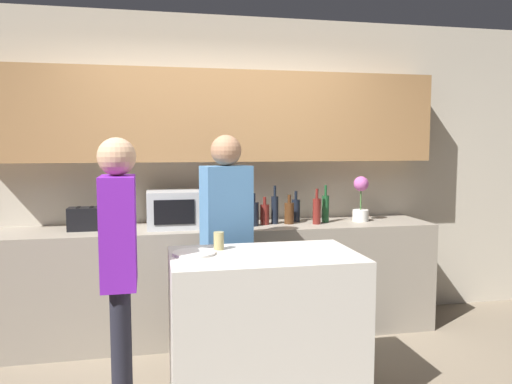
{
  "coord_description": "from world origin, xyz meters",
  "views": [
    {
      "loc": [
        -0.55,
        -2.66,
        1.59
      ],
      "look_at": [
        0.1,
        0.47,
        1.29
      ],
      "focal_mm": 35.0,
      "sensor_mm": 36.0,
      "label": 1
    }
  ],
  "objects_px": {
    "microwave": "(179,209)",
    "potted_plant": "(361,199)",
    "toaster": "(85,219)",
    "bottle_6": "(325,208)",
    "cup_0": "(219,241)",
    "bottle_3": "(289,213)",
    "bottle_1": "(265,214)",
    "bottle_0": "(254,213)",
    "bottle_2": "(275,209)",
    "person_left": "(226,229)",
    "person_center": "(119,255)",
    "bottle_5": "(317,211)",
    "plate_on_island": "(194,253)",
    "bottle_4": "(296,210)"
  },
  "relations": [
    {
      "from": "plate_on_island",
      "to": "person_left",
      "type": "bearing_deg",
      "value": 62.91
    },
    {
      "from": "bottle_0",
      "to": "bottle_5",
      "type": "relative_size",
      "value": 0.91
    },
    {
      "from": "potted_plant",
      "to": "toaster",
      "type": "bearing_deg",
      "value": -180.0
    },
    {
      "from": "bottle_0",
      "to": "bottle_2",
      "type": "distance_m",
      "value": 0.21
    },
    {
      "from": "bottle_5",
      "to": "plate_on_island",
      "type": "relative_size",
      "value": 1.16
    },
    {
      "from": "bottle_1",
      "to": "person_left",
      "type": "bearing_deg",
      "value": -125.61
    },
    {
      "from": "bottle_1",
      "to": "bottle_3",
      "type": "distance_m",
      "value": 0.21
    },
    {
      "from": "bottle_4",
      "to": "plate_on_island",
      "type": "bearing_deg",
      "value": -129.02
    },
    {
      "from": "cup_0",
      "to": "person_left",
      "type": "bearing_deg",
      "value": 75.45
    },
    {
      "from": "toaster",
      "to": "bottle_5",
      "type": "height_order",
      "value": "bottle_5"
    },
    {
      "from": "potted_plant",
      "to": "cup_0",
      "type": "xyz_separation_m",
      "value": [
        -1.39,
        -1.01,
        -0.13
      ]
    },
    {
      "from": "bottle_1",
      "to": "bottle_2",
      "type": "xyz_separation_m",
      "value": [
        0.09,
        0.02,
        0.03
      ]
    },
    {
      "from": "microwave",
      "to": "plate_on_island",
      "type": "relative_size",
      "value": 2.0
    },
    {
      "from": "bottle_5",
      "to": "bottle_6",
      "type": "distance_m",
      "value": 0.13
    },
    {
      "from": "bottle_5",
      "to": "person_left",
      "type": "relative_size",
      "value": 0.18
    },
    {
      "from": "potted_plant",
      "to": "person_center",
      "type": "relative_size",
      "value": 0.24
    },
    {
      "from": "microwave",
      "to": "bottle_5",
      "type": "height_order",
      "value": "bottle_5"
    },
    {
      "from": "bottle_0",
      "to": "bottle_3",
      "type": "relative_size",
      "value": 1.09
    },
    {
      "from": "potted_plant",
      "to": "bottle_3",
      "type": "xyz_separation_m",
      "value": [
        -0.66,
        -0.02,
        -0.1
      ]
    },
    {
      "from": "bottle_1",
      "to": "bottle_5",
      "type": "xyz_separation_m",
      "value": [
        0.44,
        -0.07,
        0.03
      ]
    },
    {
      "from": "plate_on_island",
      "to": "cup_0",
      "type": "distance_m",
      "value": 0.2
    },
    {
      "from": "bottle_5",
      "to": "plate_on_island",
      "type": "height_order",
      "value": "bottle_5"
    },
    {
      "from": "bottle_1",
      "to": "bottle_2",
      "type": "bearing_deg",
      "value": 13.27
    },
    {
      "from": "bottle_6",
      "to": "cup_0",
      "type": "height_order",
      "value": "bottle_6"
    },
    {
      "from": "potted_plant",
      "to": "bottle_0",
      "type": "bearing_deg",
      "value": -176.14
    },
    {
      "from": "microwave",
      "to": "cup_0",
      "type": "relative_size",
      "value": 4.66
    },
    {
      "from": "bottle_4",
      "to": "cup_0",
      "type": "distance_m",
      "value": 1.39
    },
    {
      "from": "toaster",
      "to": "cup_0",
      "type": "xyz_separation_m",
      "value": [
        0.92,
        -1.01,
        -0.02
      ]
    },
    {
      "from": "toaster",
      "to": "person_center",
      "type": "height_order",
      "value": "person_center"
    },
    {
      "from": "bottle_4",
      "to": "bottle_6",
      "type": "xyz_separation_m",
      "value": [
        0.24,
        -0.1,
        0.02
      ]
    },
    {
      "from": "bottle_1",
      "to": "person_center",
      "type": "xyz_separation_m",
      "value": [
        -1.11,
        -1.18,
        -0.04
      ]
    },
    {
      "from": "potted_plant",
      "to": "microwave",
      "type": "bearing_deg",
      "value": -179.94
    },
    {
      "from": "microwave",
      "to": "cup_0",
      "type": "height_order",
      "value": "microwave"
    },
    {
      "from": "bottle_2",
      "to": "person_center",
      "type": "height_order",
      "value": "person_center"
    },
    {
      "from": "potted_plant",
      "to": "bottle_5",
      "type": "height_order",
      "value": "potted_plant"
    },
    {
      "from": "microwave",
      "to": "plate_on_island",
      "type": "bearing_deg",
      "value": -88.64
    },
    {
      "from": "microwave",
      "to": "potted_plant",
      "type": "bearing_deg",
      "value": 0.06
    },
    {
      "from": "microwave",
      "to": "bottle_5",
      "type": "bearing_deg",
      "value": -3.9
    },
    {
      "from": "person_center",
      "to": "plate_on_island",
      "type": "bearing_deg",
      "value": 99.5
    },
    {
      "from": "bottle_1",
      "to": "cup_0",
      "type": "relative_size",
      "value": 2.1
    },
    {
      "from": "bottle_6",
      "to": "cup_0",
      "type": "distance_m",
      "value": 1.47
    },
    {
      "from": "bottle_5",
      "to": "toaster",
      "type": "bearing_deg",
      "value": 177.57
    },
    {
      "from": "bottle_4",
      "to": "person_left",
      "type": "height_order",
      "value": "person_left"
    },
    {
      "from": "bottle_6",
      "to": "person_left",
      "type": "xyz_separation_m",
      "value": [
        -0.95,
        -0.58,
        -0.06
      ]
    },
    {
      "from": "microwave",
      "to": "bottle_2",
      "type": "relative_size",
      "value": 1.6
    },
    {
      "from": "plate_on_island",
      "to": "person_center",
      "type": "relative_size",
      "value": 0.16
    },
    {
      "from": "person_left",
      "to": "person_center",
      "type": "xyz_separation_m",
      "value": [
        -0.7,
        -0.61,
        -0.02
      ]
    },
    {
      "from": "microwave",
      "to": "bottle_0",
      "type": "bearing_deg",
      "value": -6.06
    },
    {
      "from": "bottle_5",
      "to": "plate_on_island",
      "type": "xyz_separation_m",
      "value": [
        -1.12,
        -1.04,
        -0.09
      ]
    },
    {
      "from": "cup_0",
      "to": "toaster",
      "type": "bearing_deg",
      "value": 132.26
    }
  ]
}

